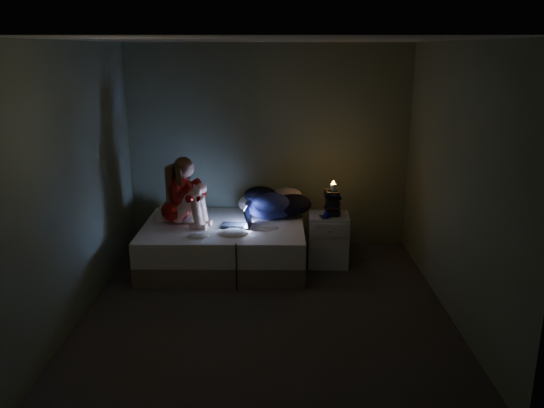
{
  "coord_description": "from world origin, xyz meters",
  "views": [
    {
      "loc": [
        0.1,
        -5.05,
        2.53
      ],
      "look_at": [
        0.05,
        1.0,
        0.8
      ],
      "focal_mm": 36.08,
      "sensor_mm": 36.0,
      "label": 1
    }
  ],
  "objects_px": {
    "laptop": "(235,217)",
    "candle": "(333,187)",
    "bed": "(224,245)",
    "phone": "(324,217)",
    "woman": "(174,191)",
    "nightstand": "(328,240)"
  },
  "relations": [
    {
      "from": "woman",
      "to": "laptop",
      "type": "height_order",
      "value": "woman"
    },
    {
      "from": "bed",
      "to": "candle",
      "type": "height_order",
      "value": "candle"
    },
    {
      "from": "laptop",
      "to": "candle",
      "type": "xyz_separation_m",
      "value": [
        1.14,
        0.13,
        0.32
      ]
    },
    {
      "from": "woman",
      "to": "candle",
      "type": "height_order",
      "value": "woman"
    },
    {
      "from": "phone",
      "to": "woman",
      "type": "bearing_deg",
      "value": 164.19
    },
    {
      "from": "bed",
      "to": "candle",
      "type": "distance_m",
      "value": 1.47
    },
    {
      "from": "bed",
      "to": "laptop",
      "type": "relative_size",
      "value": 5.48
    },
    {
      "from": "candle",
      "to": "phone",
      "type": "height_order",
      "value": "candle"
    },
    {
      "from": "bed",
      "to": "laptop",
      "type": "height_order",
      "value": "laptop"
    },
    {
      "from": "woman",
      "to": "phone",
      "type": "relative_size",
      "value": 5.9
    },
    {
      "from": "bed",
      "to": "woman",
      "type": "bearing_deg",
      "value": -178.49
    },
    {
      "from": "bed",
      "to": "phone",
      "type": "relative_size",
      "value": 13.47
    },
    {
      "from": "candle",
      "to": "nightstand",
      "type": "bearing_deg",
      "value": -167.73
    },
    {
      "from": "laptop",
      "to": "phone",
      "type": "height_order",
      "value": "laptop"
    },
    {
      "from": "woman",
      "to": "candle",
      "type": "relative_size",
      "value": 10.32
    },
    {
      "from": "nightstand",
      "to": "woman",
      "type": "bearing_deg",
      "value": -175.29
    },
    {
      "from": "laptop",
      "to": "nightstand",
      "type": "height_order",
      "value": "laptop"
    },
    {
      "from": "laptop",
      "to": "nightstand",
      "type": "distance_m",
      "value": 1.16
    },
    {
      "from": "woman",
      "to": "phone",
      "type": "xyz_separation_m",
      "value": [
        1.74,
        -0.04,
        -0.3
      ]
    },
    {
      "from": "woman",
      "to": "nightstand",
      "type": "xyz_separation_m",
      "value": [
        1.81,
        0.06,
        -0.62
      ]
    },
    {
      "from": "woman",
      "to": "nightstand",
      "type": "height_order",
      "value": "woman"
    },
    {
      "from": "laptop",
      "to": "woman",
      "type": "bearing_deg",
      "value": -179.26
    }
  ]
}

